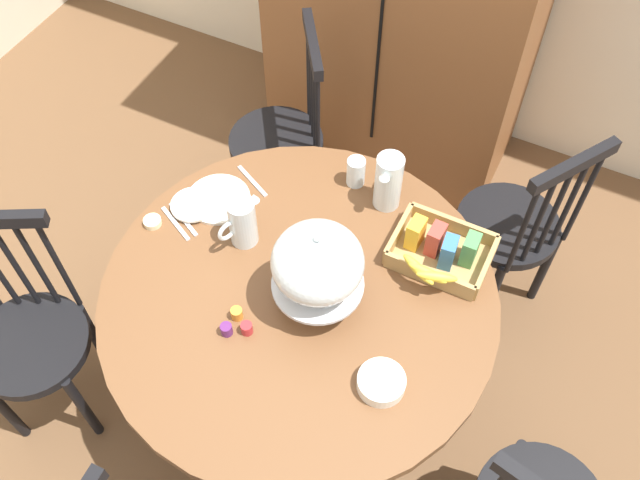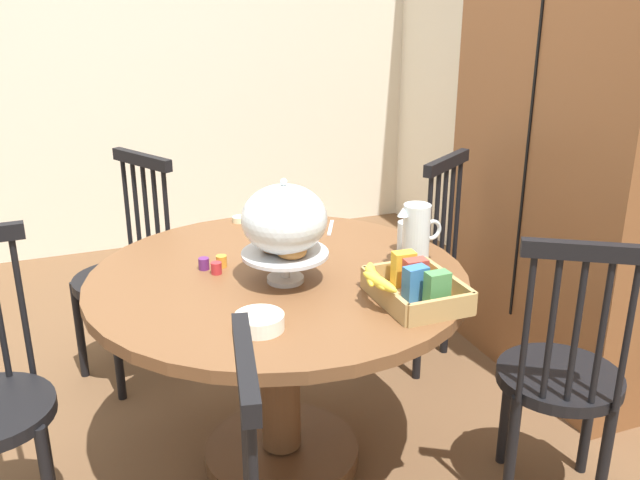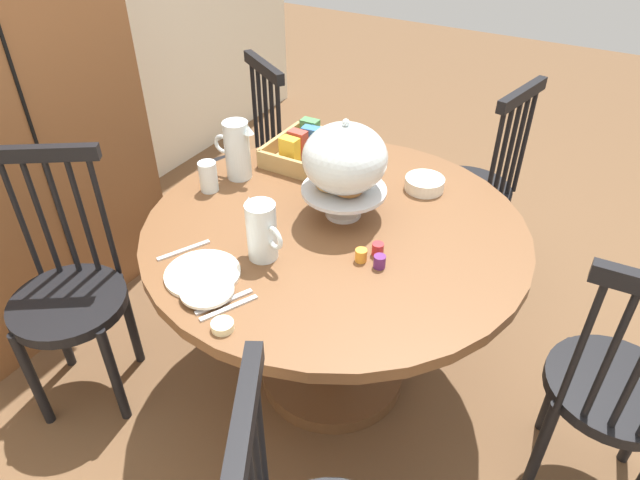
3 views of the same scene
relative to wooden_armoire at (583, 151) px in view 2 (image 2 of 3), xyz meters
The scene contains 22 objects.
ground_plane 1.80m from the wooden_armoire, 83.12° to the right, with size 10.00×10.00×0.00m, color brown.
wall_left 2.54m from the wooden_armoire, 153.12° to the right, with size 0.06×4.32×2.60m, color silver.
wooden_armoire is the anchor object (origin of this frame).
dining_table 1.50m from the wooden_armoire, 80.93° to the right, with size 1.26×1.26×0.74m.
windsor_chair_by_cabinet 1.11m from the wooden_armoire, 40.84° to the right, with size 0.46×0.46×0.97m.
windsor_chair_facing_door 0.87m from the wooden_armoire, 113.33° to the right, with size 0.46×0.46×0.97m.
windsor_chair_far_side 2.00m from the wooden_armoire, 108.24° to the right, with size 0.45×0.45×0.97m.
pastry_stand_with_dome 1.44m from the wooden_armoire, 78.35° to the right, with size 0.28×0.28×0.34m.
orange_juice_pitcher 1.32m from the wooden_armoire, 91.36° to the right, with size 0.09×0.17×0.18m.
milk_pitcher 1.02m from the wooden_armoire, 71.20° to the right, with size 0.09×0.17×0.22m.
cereal_basket 1.25m from the wooden_armoire, 62.57° to the right, with size 0.32×0.30×0.12m.
china_plate_large 1.24m from the wooden_armoire, 99.15° to the right, with size 0.22×0.22×0.01m, color white.
china_plate_small 1.32m from the wooden_armoire, 101.31° to the right, with size 0.15×0.15×0.01m, color white.
cereal_bowl 1.70m from the wooden_armoire, 69.89° to the right, with size 0.14×0.14×0.04m, color white.
drinking_glass 0.96m from the wooden_armoire, 78.15° to the right, with size 0.06×0.06×0.11m, color silver.
butter_dish 1.45m from the wooden_armoire, 103.69° to the right, with size 0.06×0.06×0.02m, color beige.
jam_jar_strawberry 1.62m from the wooden_armoire, 84.71° to the right, with size 0.04×0.04×0.04m, color #B7282D.
jam_jar_apricot 1.59m from the wooden_armoire, 86.51° to the right, with size 0.04×0.04×0.04m, color orange.
jam_jar_grape 1.65m from the wooden_armoire, 86.64° to the right, with size 0.04×0.04×0.04m, color #5B2366.
table_knife 1.38m from the wooden_armoire, 100.92° to the right, with size 0.17×0.01×0.01m, color silver.
dinner_fork 1.40m from the wooden_armoire, 101.25° to the right, with size 0.17×0.01×0.01m, color silver.
soup_spoon 1.11m from the wooden_armoire, 96.96° to the right, with size 0.17×0.01×0.01m, color silver.
Camera 2 is at (2.10, -0.57, 1.66)m, focal length 39.70 mm.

